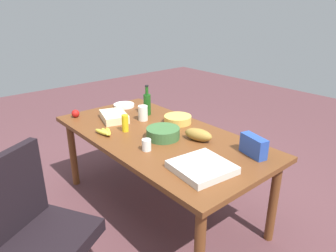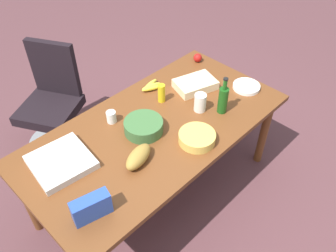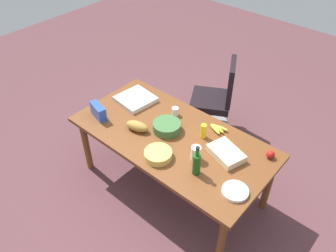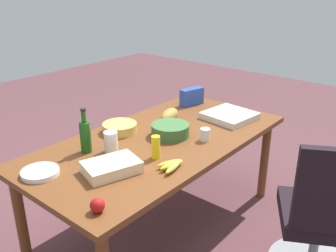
# 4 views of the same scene
# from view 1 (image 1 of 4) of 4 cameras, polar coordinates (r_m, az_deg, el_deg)

# --- Properties ---
(ground_plane) EXTENTS (10.00, 10.00, 0.00)m
(ground_plane) POSITION_cam_1_polar(r_m,az_deg,el_deg) (3.03, -1.57, -14.67)
(ground_plane) COLOR brown
(conference_table) EXTENTS (1.99, 1.00, 0.75)m
(conference_table) POSITION_cam_1_polar(r_m,az_deg,el_deg) (2.69, -1.71, -2.98)
(conference_table) COLOR brown
(conference_table) RESTS_ON ground
(office_chair) EXTENTS (0.65, 0.65, 1.00)m
(office_chair) POSITION_cam_1_polar(r_m,az_deg,el_deg) (2.22, -21.74, -19.47)
(office_chair) COLOR gray
(office_chair) RESTS_ON ground
(mayo_jar) EXTENTS (0.10, 0.10, 0.14)m
(mayo_jar) POSITION_cam_1_polar(r_m,az_deg,el_deg) (2.96, -4.63, 2.39)
(mayo_jar) COLOR white
(mayo_jar) RESTS_ON conference_table
(salad_bowl) EXTENTS (0.33, 0.33, 0.09)m
(salad_bowl) POSITION_cam_1_polar(r_m,az_deg,el_deg) (2.56, -0.92, -1.33)
(salad_bowl) COLOR #3B6736
(salad_bowl) RESTS_ON conference_table
(wine_bottle) EXTENTS (0.09, 0.09, 0.30)m
(wine_bottle) POSITION_cam_1_polar(r_m,az_deg,el_deg) (3.10, -3.86, 4.16)
(wine_bottle) COLOR #194F16
(wine_bottle) RESTS_ON conference_table
(paper_cup) EXTENTS (0.08, 0.08, 0.09)m
(paper_cup) POSITION_cam_1_polar(r_m,az_deg,el_deg) (2.35, -3.97, -3.49)
(paper_cup) COLOR white
(paper_cup) RESTS_ON conference_table
(pizza_box) EXTENTS (0.40, 0.40, 0.05)m
(pizza_box) POSITION_cam_1_polar(r_m,az_deg,el_deg) (2.09, 6.26, -7.56)
(pizza_box) COLOR silver
(pizza_box) RESTS_ON conference_table
(sheet_cake) EXTENTS (0.37, 0.31, 0.07)m
(sheet_cake) POSITION_cam_1_polar(r_m,az_deg,el_deg) (3.01, -9.90, 1.74)
(sheet_cake) COLOR beige
(sheet_cake) RESTS_ON conference_table
(bread_loaf) EXTENTS (0.26, 0.17, 0.10)m
(bread_loaf) POSITION_cam_1_polar(r_m,az_deg,el_deg) (2.53, 5.61, -1.60)
(bread_loaf) COLOR olive
(bread_loaf) RESTS_ON conference_table
(apple_red) EXTENTS (0.08, 0.08, 0.08)m
(apple_red) POSITION_cam_1_polar(r_m,az_deg,el_deg) (3.17, -16.66, 2.22)
(apple_red) COLOR #B11714
(apple_red) RESTS_ON conference_table
(chip_bag_blue) EXTENTS (0.23, 0.13, 0.15)m
(chip_bag_blue) POSITION_cam_1_polar(r_m,az_deg,el_deg) (2.34, 15.46, -3.56)
(chip_bag_blue) COLOR #284CAF
(chip_bag_blue) RESTS_ON conference_table
(paper_plate_stack) EXTENTS (0.25, 0.25, 0.03)m
(paper_plate_stack) POSITION_cam_1_polar(r_m,az_deg,el_deg) (3.40, -8.10, 3.80)
(paper_plate_stack) COLOR white
(paper_plate_stack) RESTS_ON conference_table
(chip_bowl) EXTENTS (0.28, 0.28, 0.07)m
(chip_bowl) POSITION_cam_1_polar(r_m,az_deg,el_deg) (2.90, 1.81, 1.24)
(chip_bowl) COLOR #E0B851
(chip_bowl) RESTS_ON conference_table
(banana_bunch) EXTENTS (0.20, 0.13, 0.04)m
(banana_bunch) POSITION_cam_1_polar(r_m,az_deg,el_deg) (2.69, -11.51, -1.05)
(banana_bunch) COLOR yellow
(banana_bunch) RESTS_ON conference_table
(mustard_bottle) EXTENTS (0.07, 0.07, 0.15)m
(mustard_bottle) POSITION_cam_1_polar(r_m,az_deg,el_deg) (2.71, -7.90, 0.51)
(mustard_bottle) COLOR yellow
(mustard_bottle) RESTS_ON conference_table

